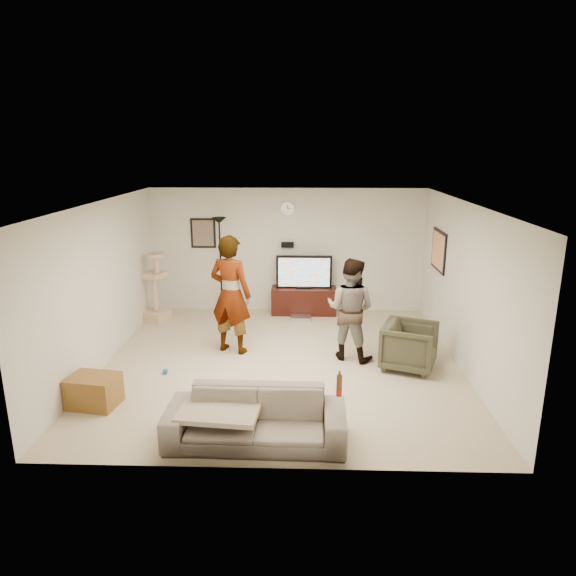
{
  "coord_description": "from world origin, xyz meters",
  "views": [
    {
      "loc": [
        0.34,
        -7.51,
        3.31
      ],
      "look_at": [
        0.09,
        0.2,
        1.17
      ],
      "focal_mm": 32.22,
      "sensor_mm": 36.0,
      "label": 1
    }
  ],
  "objects_px": {
    "armchair": "(409,346)",
    "side_table": "(94,391)",
    "sofa": "(256,418)",
    "floor_lamp": "(221,266)",
    "beer_bottle": "(339,385)",
    "person_right": "(350,309)",
    "tv_stand": "(304,301)",
    "person_left": "(231,295)",
    "tv": "(304,272)",
    "cat_tree": "(155,287)"
  },
  "relations": [
    {
      "from": "tv_stand",
      "to": "beer_bottle",
      "type": "bearing_deg",
      "value": -85.1
    },
    {
      "from": "sofa",
      "to": "side_table",
      "type": "height_order",
      "value": "sofa"
    },
    {
      "from": "cat_tree",
      "to": "beer_bottle",
      "type": "distance_m",
      "value": 5.32
    },
    {
      "from": "tv_stand",
      "to": "side_table",
      "type": "relative_size",
      "value": 2.1
    },
    {
      "from": "floor_lamp",
      "to": "cat_tree",
      "type": "xyz_separation_m",
      "value": [
        -1.19,
        -0.57,
        -0.29
      ]
    },
    {
      "from": "floor_lamp",
      "to": "sofa",
      "type": "relative_size",
      "value": 0.95
    },
    {
      "from": "floor_lamp",
      "to": "beer_bottle",
      "type": "xyz_separation_m",
      "value": [
        2.08,
        -4.76,
        -0.25
      ]
    },
    {
      "from": "floor_lamp",
      "to": "sofa",
      "type": "xyz_separation_m",
      "value": [
        1.14,
        -4.76,
        -0.67
      ]
    },
    {
      "from": "person_right",
      "to": "side_table",
      "type": "bearing_deg",
      "value": 50.9
    },
    {
      "from": "tv",
      "to": "person_left",
      "type": "xyz_separation_m",
      "value": [
        -1.18,
        -2.04,
        0.11
      ]
    },
    {
      "from": "tv_stand",
      "to": "floor_lamp",
      "type": "distance_m",
      "value": 1.81
    },
    {
      "from": "beer_bottle",
      "to": "cat_tree",
      "type": "bearing_deg",
      "value": 127.99
    },
    {
      "from": "beer_bottle",
      "to": "armchair",
      "type": "relative_size",
      "value": 0.32
    },
    {
      "from": "armchair",
      "to": "side_table",
      "type": "relative_size",
      "value": 1.28
    },
    {
      "from": "cat_tree",
      "to": "beer_bottle",
      "type": "relative_size",
      "value": 5.44
    },
    {
      "from": "tv_stand",
      "to": "tv",
      "type": "bearing_deg",
      "value": 0.0
    },
    {
      "from": "person_right",
      "to": "sofa",
      "type": "height_order",
      "value": "person_right"
    },
    {
      "from": "armchair",
      "to": "side_table",
      "type": "height_order",
      "value": "armchair"
    },
    {
      "from": "tv_stand",
      "to": "beer_bottle",
      "type": "relative_size",
      "value": 5.18
    },
    {
      "from": "armchair",
      "to": "floor_lamp",
      "type": "bearing_deg",
      "value": 71.84
    },
    {
      "from": "tv",
      "to": "beer_bottle",
      "type": "xyz_separation_m",
      "value": [
        0.41,
        -4.74,
        -0.15
      ]
    },
    {
      "from": "tv",
      "to": "tv_stand",
      "type": "bearing_deg",
      "value": 0.0
    },
    {
      "from": "person_left",
      "to": "beer_bottle",
      "type": "height_order",
      "value": "person_left"
    },
    {
      "from": "floor_lamp",
      "to": "armchair",
      "type": "xyz_separation_m",
      "value": [
        3.29,
        -2.64,
        -0.61
      ]
    },
    {
      "from": "cat_tree",
      "to": "armchair",
      "type": "bearing_deg",
      "value": -24.82
    },
    {
      "from": "side_table",
      "to": "cat_tree",
      "type": "bearing_deg",
      "value": 92.19
    },
    {
      "from": "tv_stand",
      "to": "person_left",
      "type": "xyz_separation_m",
      "value": [
        -1.18,
        -2.04,
        0.71
      ]
    },
    {
      "from": "person_right",
      "to": "person_left",
      "type": "bearing_deg",
      "value": 18.35
    },
    {
      "from": "beer_bottle",
      "to": "side_table",
      "type": "height_order",
      "value": "beer_bottle"
    },
    {
      "from": "person_right",
      "to": "beer_bottle",
      "type": "height_order",
      "value": "person_right"
    },
    {
      "from": "sofa",
      "to": "armchair",
      "type": "relative_size",
      "value": 2.59
    },
    {
      "from": "tv",
      "to": "cat_tree",
      "type": "height_order",
      "value": "cat_tree"
    },
    {
      "from": "person_right",
      "to": "sofa",
      "type": "relative_size",
      "value": 0.8
    },
    {
      "from": "person_right",
      "to": "beer_bottle",
      "type": "xyz_separation_m",
      "value": [
        -0.33,
        -2.49,
        -0.1
      ]
    },
    {
      "from": "sofa",
      "to": "armchair",
      "type": "xyz_separation_m",
      "value": [
        2.15,
        2.12,
        0.06
      ]
    },
    {
      "from": "tv",
      "to": "armchair",
      "type": "height_order",
      "value": "tv"
    },
    {
      "from": "sofa",
      "to": "tv",
      "type": "bearing_deg",
      "value": 84.67
    },
    {
      "from": "tv_stand",
      "to": "cat_tree",
      "type": "xyz_separation_m",
      "value": [
        -2.87,
        -0.55,
        0.41
      ]
    },
    {
      "from": "armchair",
      "to": "side_table",
      "type": "distance_m",
      "value": 4.55
    },
    {
      "from": "tv_stand",
      "to": "sofa",
      "type": "height_order",
      "value": "sofa"
    },
    {
      "from": "person_left",
      "to": "sofa",
      "type": "relative_size",
      "value": 0.95
    },
    {
      "from": "tv_stand",
      "to": "side_table",
      "type": "bearing_deg",
      "value": -124.68
    },
    {
      "from": "tv",
      "to": "floor_lamp",
      "type": "xyz_separation_m",
      "value": [
        -1.67,
        0.02,
        0.1
      ]
    },
    {
      "from": "floor_lamp",
      "to": "person_left",
      "type": "relative_size",
      "value": 1.0
    },
    {
      "from": "tv",
      "to": "armchair",
      "type": "xyz_separation_m",
      "value": [
        1.62,
        -2.63,
        -0.51
      ]
    },
    {
      "from": "tv_stand",
      "to": "person_left",
      "type": "relative_size",
      "value": 0.66
    },
    {
      "from": "cat_tree",
      "to": "person_right",
      "type": "relative_size",
      "value": 0.83
    },
    {
      "from": "tv",
      "to": "beer_bottle",
      "type": "relative_size",
      "value": 4.44
    },
    {
      "from": "side_table",
      "to": "tv_stand",
      "type": "bearing_deg",
      "value": 55.32
    },
    {
      "from": "tv",
      "to": "person_left",
      "type": "relative_size",
      "value": 0.57
    }
  ]
}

